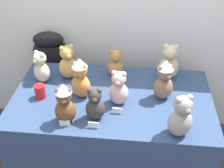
# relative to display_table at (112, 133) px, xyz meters

# --- Properties ---
(wall_back) EXTENTS (7.00, 0.08, 2.60)m
(wall_back) POSITION_rel_display_table_xyz_m (0.00, 0.69, 0.91)
(wall_back) COLOR white
(wall_back) RESTS_ON ground_plane
(display_table) EXTENTS (1.53, 0.88, 0.79)m
(display_table) POSITION_rel_display_table_xyz_m (0.00, 0.00, 0.00)
(display_table) COLOR navy
(display_table) RESTS_ON ground_plane
(instrument_case) EXTENTS (0.29, 0.16, 1.03)m
(instrument_case) POSITION_rel_display_table_xyz_m (-0.64, 0.57, 0.13)
(instrument_case) COLOR black
(instrument_case) RESTS_ON ground_plane
(teddy_bear_cream) EXTENTS (0.18, 0.17, 0.27)m
(teddy_bear_cream) POSITION_rel_display_table_xyz_m (-0.59, 0.16, 0.52)
(teddy_bear_cream) COLOR beige
(teddy_bear_cream) RESTS_ON display_table
(teddy_bear_sand) EXTENTS (0.16, 0.14, 0.31)m
(teddy_bear_sand) POSITION_rel_display_table_xyz_m (0.43, 0.30, 0.54)
(teddy_bear_sand) COLOR #CCB78E
(teddy_bear_sand) RESTS_ON display_table
(teddy_bear_chestnut) EXTENTS (0.16, 0.14, 0.31)m
(teddy_bear_chestnut) POSITION_rel_display_table_xyz_m (-0.28, -0.30, 0.55)
(teddy_bear_chestnut) COLOR brown
(teddy_bear_chestnut) RESTS_ON display_table
(teddy_bear_blush) EXTENTS (0.16, 0.14, 0.28)m
(teddy_bear_blush) POSITION_rel_display_table_xyz_m (0.06, -0.07, 0.52)
(teddy_bear_blush) COLOR beige
(teddy_bear_blush) RESTS_ON display_table
(teddy_bear_mocha) EXTENTS (0.19, 0.17, 0.33)m
(teddy_bear_mocha) POSITION_rel_display_table_xyz_m (0.38, 0.03, 0.55)
(teddy_bear_mocha) COLOR #7F6047
(teddy_bear_mocha) RESTS_ON display_table
(teddy_bear_honey) EXTENTS (0.20, 0.19, 0.30)m
(teddy_bear_honey) POSITION_rel_display_table_xyz_m (-0.38, 0.23, 0.53)
(teddy_bear_honey) COLOR tan
(teddy_bear_honey) RESTS_ON display_table
(teddy_bear_ginger) EXTENTS (0.19, 0.18, 0.33)m
(teddy_bear_ginger) POSITION_rel_display_table_xyz_m (-0.23, -0.01, 0.56)
(teddy_bear_ginger) COLOR #D17F3D
(teddy_bear_ginger) RESTS_ON display_table
(teddy_bear_ash) EXTENTS (0.20, 0.19, 0.31)m
(teddy_bear_ash) POSITION_rel_display_table_xyz_m (0.47, -0.35, 0.54)
(teddy_bear_ash) COLOR gray
(teddy_bear_ash) RESTS_ON display_table
(teddy_bear_caramel) EXTENTS (0.15, 0.14, 0.25)m
(teddy_bear_caramel) POSITION_rel_display_table_xyz_m (0.00, 0.28, 0.51)
(teddy_bear_caramel) COLOR #B27A42
(teddy_bear_caramel) RESTS_ON display_table
(teddy_bear_charcoal) EXTENTS (0.15, 0.13, 0.26)m
(teddy_bear_charcoal) POSITION_rel_display_table_xyz_m (-0.09, -0.25, 0.51)
(teddy_bear_charcoal) COLOR #383533
(teddy_bear_charcoal) RESTS_ON display_table
(party_cup_red) EXTENTS (0.08, 0.08, 0.11)m
(party_cup_red) POSITION_rel_display_table_xyz_m (-0.54, -0.06, 0.45)
(party_cup_red) COLOR red
(party_cup_red) RESTS_ON display_table
(name_card_front_left) EXTENTS (0.07, 0.02, 0.05)m
(name_card_front_left) POSITION_rel_display_table_xyz_m (-0.28, -0.35, 0.42)
(name_card_front_left) COLOR white
(name_card_front_left) RESTS_ON display_table
(name_card_front_middle) EXTENTS (0.07, 0.01, 0.05)m
(name_card_front_middle) POSITION_rel_display_table_xyz_m (-0.09, -0.35, 0.42)
(name_card_front_middle) COLOR white
(name_card_front_middle) RESTS_ON display_table
(name_card_front_right) EXTENTS (0.07, 0.01, 0.05)m
(name_card_front_right) POSITION_rel_display_table_xyz_m (0.06, -0.19, 0.42)
(name_card_front_right) COLOR white
(name_card_front_right) RESTS_ON display_table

